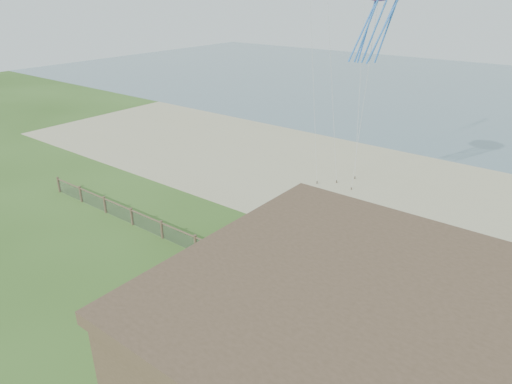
# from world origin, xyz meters

# --- Properties ---
(ground) EXTENTS (160.00, 160.00, 0.00)m
(ground) POSITION_xyz_m (0.00, 0.00, 0.00)
(ground) COLOR #33521C
(ground) RESTS_ON ground
(sand_beach) EXTENTS (72.00, 20.00, 0.02)m
(sand_beach) POSITION_xyz_m (0.00, 22.00, 0.00)
(sand_beach) COLOR tan
(sand_beach) RESTS_ON ground
(ocean) EXTENTS (160.00, 68.00, 0.02)m
(ocean) POSITION_xyz_m (0.00, 66.00, 0.00)
(ocean) COLOR slate
(ocean) RESTS_ON ground
(chainlink_fence) EXTENTS (36.20, 0.20, 1.25)m
(chainlink_fence) POSITION_xyz_m (0.00, 6.00, 0.55)
(chainlink_fence) COLOR brown
(chainlink_fence) RESTS_ON ground
(picnic_table) EXTENTS (2.27, 1.91, 0.84)m
(picnic_table) POSITION_xyz_m (7.92, 4.87, 0.42)
(picnic_table) COLOR #4F3A2D
(picnic_table) RESTS_ON ground
(octopus_kite) EXTENTS (3.53, 2.91, 6.29)m
(octopus_kite) POSITION_xyz_m (2.06, 17.43, 13.37)
(octopus_kite) COLOR #DB225F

